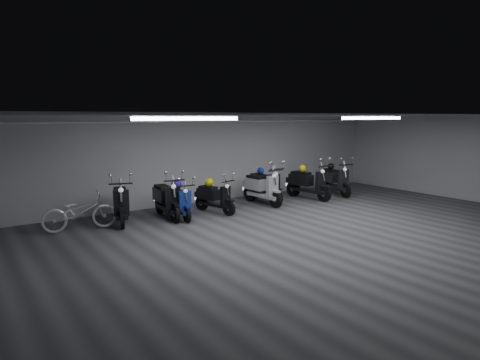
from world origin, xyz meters
TOP-DOWN VIEW (x-y plane):
  - floor at (0.00, 0.00)m, footprint 14.00×10.00m
  - ceiling at (0.00, 0.00)m, footprint 14.00×10.00m
  - back_wall at (0.00, 5.00)m, footprint 14.00×0.01m
  - right_wall at (7.00, 0.00)m, footprint 0.01×10.00m
  - fluor_strip_left at (-3.00, 1.00)m, footprint 2.40×0.18m
  - fluor_strip_right at (3.00, 1.00)m, footprint 2.40×0.18m
  - conduit at (0.00, 4.92)m, footprint 13.60×0.05m
  - scooter_0 at (-3.57, 3.75)m, footprint 1.16×2.01m
  - scooter_1 at (-2.34, 3.56)m, footprint 0.80×1.94m
  - scooter_4 at (-2.07, 3.33)m, footprint 0.73×1.70m
  - scooter_5 at (-0.93, 3.34)m, footprint 0.95×1.73m
  - scooter_6 at (0.95, 3.52)m, footprint 0.72×1.96m
  - scooter_7 at (1.31, 3.84)m, footprint 0.68×1.93m
  - scooter_8 at (2.77, 3.32)m, footprint 0.93×2.04m
  - scooter_9 at (4.13, 3.39)m, footprint 1.01×2.00m
  - bicycle at (-4.64, 3.64)m, footprint 1.81×0.81m
  - helmet_0 at (-2.04, 3.56)m, footprint 0.29×0.29m
  - helmet_1 at (-0.99, 3.56)m, footprint 0.25×0.25m
  - helmet_2 at (4.19, 3.65)m, footprint 0.23×0.23m
  - helmet_3 at (1.32, 4.10)m, footprint 0.23×0.23m
  - helmet_4 at (2.73, 3.59)m, footprint 0.24×0.24m

SIDE VIEW (x-z plane):
  - floor at x=0.00m, z-range -0.01..0.00m
  - bicycle at x=-4.64m, z-range 0.00..1.13m
  - scooter_5 at x=-0.93m, z-range 0.00..1.23m
  - scooter_4 at x=-2.07m, z-range 0.00..1.23m
  - scooter_1 at x=-2.34m, z-range 0.00..1.41m
  - scooter_0 at x=-3.57m, z-range 0.00..1.42m
  - scooter_7 at x=1.31m, z-range 0.00..1.42m
  - scooter_9 at x=4.13m, z-range 0.00..1.42m
  - scooter_6 at x=0.95m, z-range 0.00..1.44m
  - scooter_8 at x=2.77m, z-range 0.00..1.47m
  - helmet_1 at x=-0.99m, z-range 0.76..1.01m
  - helmet_0 at x=-2.04m, z-range 0.76..1.05m
  - helmet_3 at x=1.32m, z-range 0.88..1.11m
  - helmet_2 at x=4.19m, z-range 0.88..1.11m
  - helmet_4 at x=2.73m, z-range 0.91..1.15m
  - back_wall at x=0.00m, z-range 0.00..2.80m
  - right_wall at x=7.00m, z-range 0.00..2.80m
  - conduit at x=0.00m, z-range 2.59..2.65m
  - fluor_strip_left at x=-3.00m, z-range 2.70..2.78m
  - fluor_strip_right at x=3.00m, z-range 2.70..2.78m
  - ceiling at x=0.00m, z-range 2.80..2.81m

